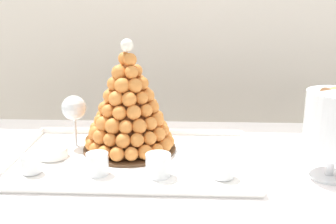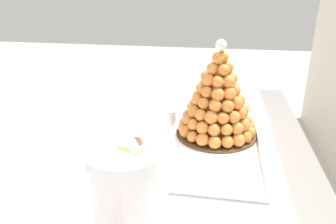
{
  "view_description": "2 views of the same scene",
  "coord_description": "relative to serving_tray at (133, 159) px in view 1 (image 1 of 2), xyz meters",
  "views": [
    {
      "loc": [
        -0.11,
        -1.0,
        1.19
      ],
      "look_at": [
        -0.15,
        -0.01,
        0.9
      ],
      "focal_mm": 43.48,
      "sensor_mm": 36.0,
      "label": 1
    },
    {
      "loc": [
        0.72,
        0.11,
        1.22
      ],
      "look_at": [
        -0.09,
        -0.03,
        0.9
      ],
      "focal_mm": 34.05,
      "sensor_mm": 36.0,
      "label": 2
    }
  ],
  "objects": [
    {
      "name": "buffet_table",
      "position": [
        0.25,
        -0.04,
        -0.09
      ],
      "size": [
        1.71,
        0.82,
        0.74
      ],
      "color": "brown",
      "rests_on": "ground_plane"
    },
    {
      "name": "serving_tray",
      "position": [
        0.0,
        0.0,
        0.0
      ],
      "size": [
        0.65,
        0.42,
        0.02
      ],
      "color": "white",
      "rests_on": "buffet_table"
    },
    {
      "name": "croquembouche",
      "position": [
        -0.02,
        0.06,
        0.13
      ],
      "size": [
        0.27,
        0.27,
        0.32
      ],
      "color": "#4C331E",
      "rests_on": "serving_tray"
    },
    {
      "name": "dessert_cup_left",
      "position": [
        -0.25,
        -0.1,
        0.02
      ],
      "size": [
        0.05,
        0.05,
        0.05
      ],
      "color": "silver",
      "rests_on": "serving_tray"
    },
    {
      "name": "dessert_cup_mid_left",
      "position": [
        -0.08,
        -0.11,
        0.03
      ],
      "size": [
        0.06,
        0.06,
        0.06
      ],
      "color": "silver",
      "rests_on": "serving_tray"
    },
    {
      "name": "dessert_cup_centre",
      "position": [
        0.08,
        -0.11,
        0.03
      ],
      "size": [
        0.06,
        0.06,
        0.06
      ],
      "color": "silver",
      "rests_on": "serving_tray"
    },
    {
      "name": "dessert_cup_mid_right",
      "position": [
        0.24,
        -0.11,
        0.02
      ],
      "size": [
        0.06,
        0.06,
        0.05
      ],
      "color": "silver",
      "rests_on": "serving_tray"
    },
    {
      "name": "creme_brulee_ramekin",
      "position": [
        -0.22,
        -0.0,
        0.02
      ],
      "size": [
        0.08,
        0.08,
        0.03
      ],
      "color": "white",
      "rests_on": "serving_tray"
    },
    {
      "name": "macaron_goblet",
      "position": [
        0.51,
        -0.08,
        0.14
      ],
      "size": [
        0.15,
        0.15,
        0.23
      ],
      "color": "white",
      "rests_on": "buffet_table"
    },
    {
      "name": "wine_glass",
      "position": [
        -0.18,
        0.1,
        0.11
      ],
      "size": [
        0.07,
        0.07,
        0.16
      ],
      "color": "silver",
      "rests_on": "buffet_table"
    }
  ]
}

